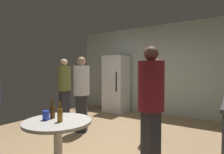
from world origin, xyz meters
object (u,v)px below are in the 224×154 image
(beer_bottle_brown, at_px, (53,112))
(person_in_white_shirt, at_px, (82,88))
(refrigerator, at_px, (116,84))
(foreground_table, at_px, (58,129))
(person_in_teal_shirt, at_px, (154,91))
(beer_bottle_amber, at_px, (60,115))
(plastic_cup_blue, at_px, (46,115))
(person_in_olive_shirt, at_px, (64,85))
(person_in_maroon_shirt, at_px, (151,99))

(beer_bottle_brown, bearing_deg, person_in_white_shirt, 120.14)
(refrigerator, xyz_separation_m, foreground_table, (1.41, -3.61, -0.27))
(beer_bottle_brown, relative_size, person_in_teal_shirt, 0.14)
(beer_bottle_amber, bearing_deg, plastic_cup_blue, -170.07)
(beer_bottle_amber, xyz_separation_m, beer_bottle_brown, (-0.21, 0.06, 0.00))
(foreground_table, relative_size, person_in_olive_shirt, 0.49)
(beer_bottle_brown, xyz_separation_m, person_in_olive_shirt, (-1.78, 1.83, 0.13))
(beer_bottle_amber, relative_size, person_in_white_shirt, 0.14)
(beer_bottle_brown, bearing_deg, foreground_table, -14.35)
(person_in_teal_shirt, distance_m, person_in_maroon_shirt, 1.21)
(plastic_cup_blue, bearing_deg, foreground_table, 24.91)
(person_in_maroon_shirt, bearing_deg, person_in_white_shirt, -78.16)
(refrigerator, xyz_separation_m, person_in_olive_shirt, (-0.51, -1.75, 0.05))
(refrigerator, height_order, beer_bottle_amber, refrigerator)
(person_in_white_shirt, bearing_deg, refrigerator, 162.40)
(refrigerator, distance_m, plastic_cup_blue, 3.89)
(beer_bottle_amber, distance_m, person_in_white_shirt, 1.86)
(foreground_table, bearing_deg, beer_bottle_brown, 165.65)
(plastic_cup_blue, distance_m, person_in_white_shirt, 1.78)
(beer_bottle_amber, bearing_deg, foreground_table, 158.98)
(person_in_maroon_shirt, bearing_deg, beer_bottle_amber, -10.97)
(person_in_white_shirt, bearing_deg, beer_bottle_amber, 5.75)
(beer_bottle_brown, xyz_separation_m, plastic_cup_blue, (0.00, -0.10, -0.03))
(person_in_white_shirt, distance_m, person_in_olive_shirt, 1.00)
(foreground_table, distance_m, person_in_teal_shirt, 2.03)
(beer_bottle_brown, distance_m, plastic_cup_blue, 0.10)
(beer_bottle_amber, distance_m, person_in_teal_shirt, 2.02)
(person_in_olive_shirt, bearing_deg, beer_bottle_amber, -29.61)
(person_in_white_shirt, bearing_deg, plastic_cup_blue, -0.34)
(refrigerator, bearing_deg, beer_bottle_amber, -67.88)
(person_in_teal_shirt, distance_m, person_in_olive_shirt, 2.39)
(refrigerator, relative_size, person_in_maroon_shirt, 1.09)
(person_in_white_shirt, xyz_separation_m, person_in_maroon_shirt, (1.84, -0.70, 0.01))
(foreground_table, height_order, beer_bottle_brown, beer_bottle_brown)
(person_in_white_shirt, distance_m, person_in_maroon_shirt, 1.97)
(plastic_cup_blue, height_order, person_in_olive_shirt, person_in_olive_shirt)
(person_in_white_shirt, height_order, person_in_maroon_shirt, person_in_maroon_shirt)
(beer_bottle_amber, relative_size, person_in_maroon_shirt, 0.14)
(foreground_table, distance_m, plastic_cup_blue, 0.22)
(refrigerator, xyz_separation_m, person_in_teal_shirt, (1.88, -1.66, 0.03))
(beer_bottle_brown, bearing_deg, person_in_maroon_shirt, 37.53)
(beer_bottle_brown, distance_m, person_in_olive_shirt, 2.56)
(foreground_table, height_order, beer_bottle_amber, beer_bottle_amber)
(plastic_cup_blue, relative_size, person_in_maroon_shirt, 0.07)
(foreground_table, distance_m, person_in_white_shirt, 1.82)
(person_in_teal_shirt, bearing_deg, foreground_table, -14.18)
(foreground_table, height_order, person_in_teal_shirt, person_in_teal_shirt)
(plastic_cup_blue, bearing_deg, person_in_olive_shirt, 132.85)
(foreground_table, xyz_separation_m, person_in_maroon_shirt, (0.86, 0.80, 0.33))
(beer_bottle_amber, height_order, plastic_cup_blue, beer_bottle_amber)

